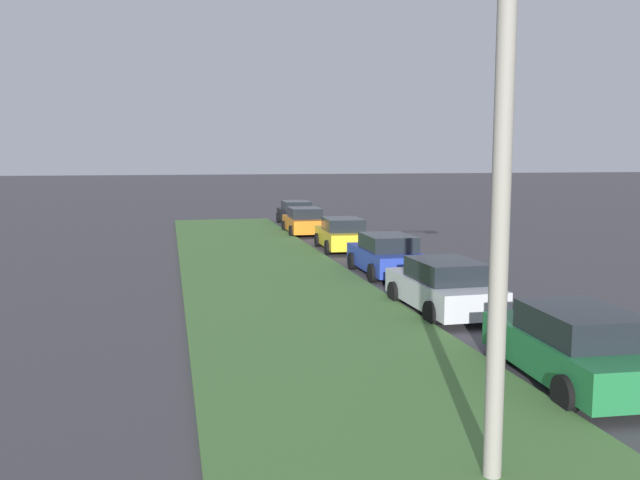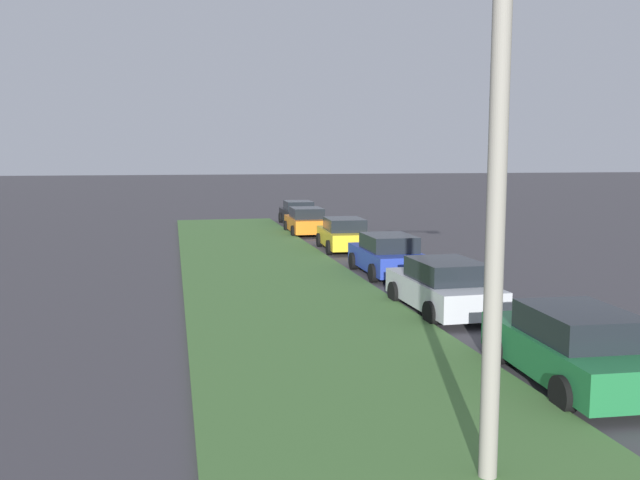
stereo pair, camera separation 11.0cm
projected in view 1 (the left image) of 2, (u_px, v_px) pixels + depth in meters
grass_median at (325, 343)px, 15.28m from camera, size 60.00×6.00×0.12m
parked_car_green at (575, 347)px, 12.67m from camera, size 4.39×2.20×1.47m
parked_car_silver at (443, 287)px, 18.46m from camera, size 4.33×2.08×1.47m
parked_car_blue at (386, 255)px, 24.32m from camera, size 4.31×2.04×1.47m
parked_car_yellow at (342, 235)px, 30.65m from camera, size 4.39×2.19×1.47m
parked_car_orange at (304, 221)px, 36.78m from camera, size 4.34×2.10×1.47m
parked_car_black at (296, 213)px, 42.10m from camera, size 4.34×2.09×1.47m
streetlight at (531, 145)px, 8.35m from camera, size 0.67×2.87×7.50m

